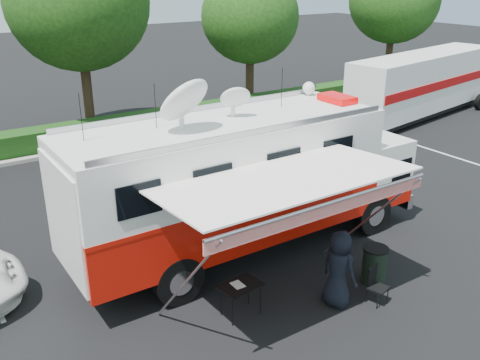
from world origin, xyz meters
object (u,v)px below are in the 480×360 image
(semi_trailer, at_px, (422,84))
(trash_bin, at_px, (374,265))
(folding_table, at_px, (241,287))
(command_truck, at_px, (248,180))

(semi_trailer, bearing_deg, trash_bin, -144.70)
(folding_table, distance_m, semi_trailer, 19.78)
(folding_table, xyz_separation_m, semi_trailer, (17.49, 9.18, 0.99))
(trash_bin, bearing_deg, semi_trailer, 35.30)
(trash_bin, height_order, semi_trailer, semi_trailer)
(folding_table, height_order, semi_trailer, semi_trailer)
(folding_table, height_order, trash_bin, trash_bin)
(command_truck, distance_m, trash_bin, 3.90)
(command_truck, height_order, trash_bin, command_truck)
(folding_table, relative_size, semi_trailer, 0.09)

